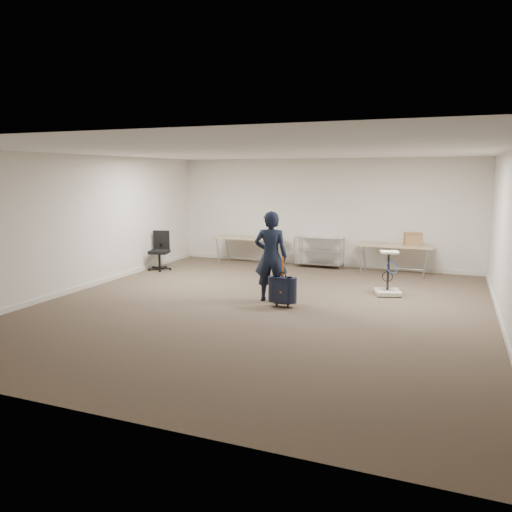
% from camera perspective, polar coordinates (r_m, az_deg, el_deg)
% --- Properties ---
extents(ground, '(9.00, 9.00, 0.00)m').
position_cam_1_polar(ground, '(9.20, 0.63, -5.80)').
color(ground, '#48372B').
rests_on(ground, ground).
extents(room_shell, '(8.00, 9.00, 9.00)m').
position_cam_1_polar(room_shell, '(10.45, 3.34, -3.68)').
color(room_shell, silver).
rests_on(room_shell, ground).
extents(folding_table_left, '(1.80, 0.75, 0.73)m').
position_cam_1_polar(folding_table_left, '(13.36, -0.93, 1.95)').
color(folding_table_left, '#99815E').
rests_on(folding_table_left, ground).
extents(folding_table_right, '(1.80, 0.75, 0.73)m').
position_cam_1_polar(folding_table_right, '(12.43, 15.49, 1.04)').
color(folding_table_right, '#99815E').
rests_on(folding_table_right, ground).
extents(wire_shelf, '(1.22, 0.47, 0.80)m').
position_cam_1_polar(wire_shelf, '(13.03, 7.24, 0.63)').
color(wire_shelf, silver).
rests_on(wire_shelf, ground).
extents(person, '(0.70, 0.53, 1.73)m').
position_cam_1_polar(person, '(9.44, 1.70, -0.04)').
color(person, black).
rests_on(person, ground).
extents(suitcase, '(0.35, 0.21, 0.93)m').
position_cam_1_polar(suitcase, '(9.11, 3.04, -3.89)').
color(suitcase, black).
rests_on(suitcase, ground).
extents(office_chair, '(0.59, 0.59, 0.98)m').
position_cam_1_polar(office_chair, '(12.85, -10.93, -0.24)').
color(office_chair, black).
rests_on(office_chair, ground).
extents(equipment_cart, '(0.61, 0.61, 0.89)m').
position_cam_1_polar(equipment_cart, '(10.34, 14.87, -3.07)').
color(equipment_cart, beige).
rests_on(equipment_cart, ground).
extents(cardboard_box, '(0.45, 0.39, 0.29)m').
position_cam_1_polar(cardboard_box, '(12.42, 17.50, 1.86)').
color(cardboard_box, '#8C5F41').
rests_on(cardboard_box, folding_table_right).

